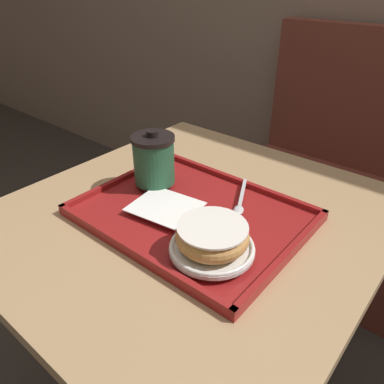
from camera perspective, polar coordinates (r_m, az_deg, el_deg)
The scene contains 8 objects.
booth_bench at distance 1.66m, azimuth 26.63°, elevation -3.99°, with size 1.15×0.44×1.00m.
cafe_table at distance 0.95m, azimuth 0.06°, elevation -11.89°, with size 0.78×0.83×0.71m.
serving_tray at distance 0.82m, azimuth -0.00°, elevation -3.42°, with size 0.46×0.36×0.02m.
napkin_paper at distance 0.81m, azimuth -4.10°, elevation -2.20°, with size 0.16×0.14×0.00m.
coffee_cup_front at distance 0.88m, azimuth -5.84°, elevation 5.00°, with size 0.10×0.10×0.13m.
plate_with_chocolate_donut at distance 0.69m, azimuth 3.05°, elevation -8.42°, with size 0.16×0.16×0.01m.
donut_chocolate_glazed at distance 0.67m, azimuth 3.11°, elevation -6.58°, with size 0.13×0.13×0.04m.
spoon at distance 0.82m, azimuth 7.30°, elevation -1.87°, with size 0.09×0.15×0.01m.
Camera 1 is at (0.44, -0.53, 1.18)m, focal length 35.00 mm.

